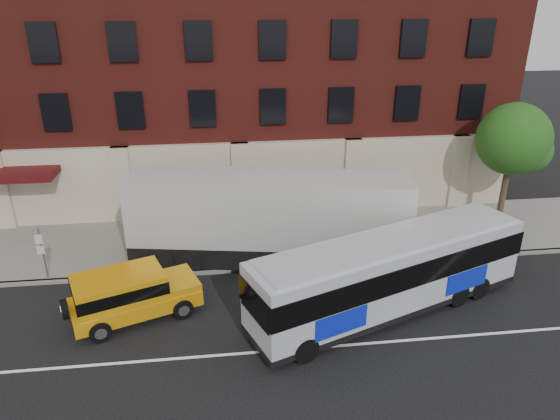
{
  "coord_description": "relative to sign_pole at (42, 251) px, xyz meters",
  "views": [
    {
      "loc": [
        -0.98,
        -13.48,
        11.42
      ],
      "look_at": [
        1.33,
        5.5,
        3.07
      ],
      "focal_mm": 32.68,
      "sensor_mm": 36.0,
      "label": 1
    }
  ],
  "objects": [
    {
      "name": "ground",
      "position": [
        8.5,
        -6.15,
        -1.45
      ],
      "size": [
        120.0,
        120.0,
        0.0
      ],
      "primitive_type": "plane",
      "color": "black",
      "rests_on": "ground"
    },
    {
      "name": "sidewalk",
      "position": [
        8.5,
        2.85,
        -1.38
      ],
      "size": [
        60.0,
        6.0,
        0.15
      ],
      "primitive_type": "cube",
      "color": "gray",
      "rests_on": "ground"
    },
    {
      "name": "kerb",
      "position": [
        8.5,
        -0.15,
        -1.38
      ],
      "size": [
        60.0,
        0.25,
        0.15
      ],
      "primitive_type": "cube",
      "color": "gray",
      "rests_on": "ground"
    },
    {
      "name": "lane_line",
      "position": [
        8.5,
        -5.65,
        -1.45
      ],
      "size": [
        60.0,
        0.12,
        0.01
      ],
      "primitive_type": "cube",
      "color": "white",
      "rests_on": "ground"
    },
    {
      "name": "building",
      "position": [
        8.49,
        10.77,
        6.13
      ],
      "size": [
        30.0,
        12.1,
        15.0
      ],
      "color": "maroon",
      "rests_on": "sidewalk"
    },
    {
      "name": "sign_pole",
      "position": [
        0.0,
        0.0,
        0.0
      ],
      "size": [
        0.3,
        0.2,
        2.5
      ],
      "color": "slate",
      "rests_on": "ground"
    },
    {
      "name": "street_tree",
      "position": [
        22.04,
        3.34,
        2.96
      ],
      "size": [
        3.6,
        3.6,
        6.2
      ],
      "color": "#3C2F1E",
      "rests_on": "sidewalk"
    },
    {
      "name": "city_bus",
      "position": [
        13.62,
        -3.74,
        0.25
      ],
      "size": [
        11.39,
        6.33,
        3.09
      ],
      "color": "#B6B8C1",
      "rests_on": "ground"
    },
    {
      "name": "yellow_suv",
      "position": [
        3.89,
        -3.04,
        -0.37
      ],
      "size": [
        5.03,
        3.44,
        1.88
      ],
      "color": "orange",
      "rests_on": "ground"
    },
    {
      "name": "shipping_container",
      "position": [
        9.5,
        0.65,
        0.56
      ],
      "size": [
        12.44,
        4.56,
        4.07
      ],
      "color": "black",
      "rests_on": "ground"
    }
  ]
}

